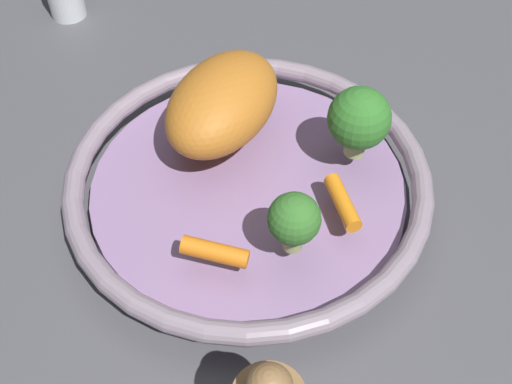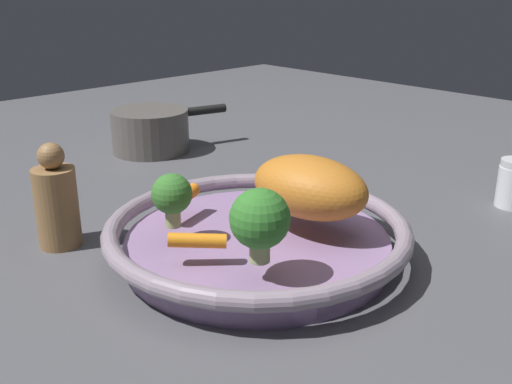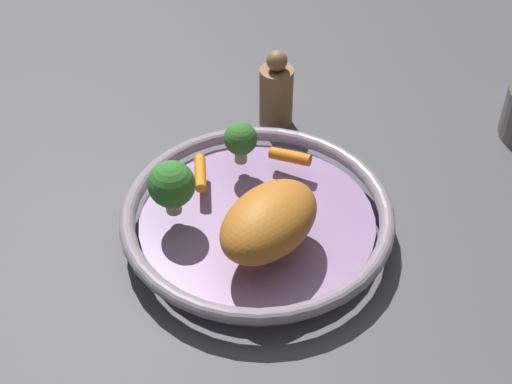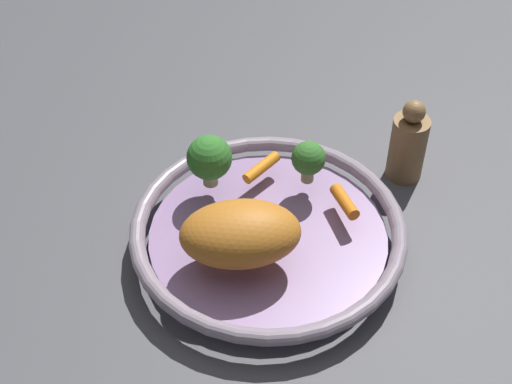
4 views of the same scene
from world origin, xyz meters
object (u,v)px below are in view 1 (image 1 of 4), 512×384
roast_chicken_piece (222,103)px  baby_carrot_right (215,252)px  baby_carrot_near_rim (343,202)px  broccoli_floret_edge (359,119)px  serving_bowl (248,186)px  broccoli_floret_mid (294,220)px

roast_chicken_piece → baby_carrot_right: size_ratio=2.51×
baby_carrot_near_rim → broccoli_floret_edge: broccoli_floret_edge is taller
roast_chicken_piece → baby_carrot_right: roast_chicken_piece is taller
serving_bowl → broccoli_floret_edge: size_ratio=4.71×
serving_bowl → broccoli_floret_edge: 0.12m
roast_chicken_piece → baby_carrot_right: (-0.13, -0.08, -0.03)m
baby_carrot_right → broccoli_floret_edge: (0.17, -0.04, 0.03)m
baby_carrot_near_rim → broccoli_floret_edge: bearing=19.6°
serving_bowl → roast_chicken_piece: 0.08m
baby_carrot_right → baby_carrot_near_rim: size_ratio=0.97×
broccoli_floret_mid → broccoli_floret_edge: bearing=4.1°
serving_bowl → broccoli_floret_edge: bearing=-42.8°
serving_bowl → baby_carrot_right: baby_carrot_right is taller
roast_chicken_piece → broccoli_floret_edge: bearing=-70.1°
roast_chicken_piece → baby_carrot_right: bearing=-147.1°
baby_carrot_right → serving_bowl: bearing=18.5°
serving_bowl → baby_carrot_near_rim: 0.10m
baby_carrot_right → broccoli_floret_mid: 0.07m
broccoli_floret_edge → broccoli_floret_mid: (-0.12, -0.01, -0.01)m
roast_chicken_piece → baby_carrot_near_rim: size_ratio=2.43×
baby_carrot_near_rim → broccoli_floret_mid: size_ratio=0.98×
serving_bowl → baby_carrot_near_rim: (0.01, -0.09, 0.03)m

